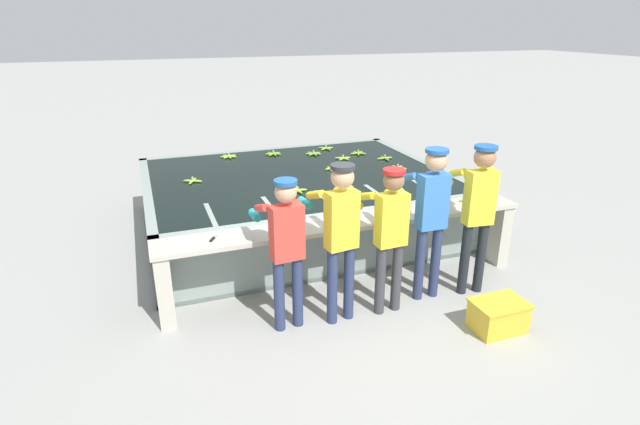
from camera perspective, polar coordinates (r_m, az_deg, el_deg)
ground_plane at (r=5.88m, az=4.09°, el=-9.44°), size 80.00×80.00×0.00m
wash_tank at (r=7.54m, az=-2.52°, el=1.22°), size 4.37×3.47×0.85m
work_ledge at (r=5.79m, az=3.34°, el=-3.18°), size 4.37×0.45×0.85m
worker_0 at (r=4.91m, az=-3.93°, el=-3.25°), size 0.44×0.73×1.60m
worker_1 at (r=4.99m, az=2.30°, el=-1.79°), size 0.47×0.74×1.71m
worker_2 at (r=5.23m, az=7.94°, el=-1.72°), size 0.42×0.72×1.61m
worker_3 at (r=5.55m, az=12.52°, el=0.42°), size 0.41×0.73×1.75m
worker_4 at (r=5.79m, az=17.57°, el=0.85°), size 0.46×0.74×1.75m
banana_bunch_floating_0 at (r=8.53m, az=-0.76°, el=6.76°), size 0.28×0.27×0.08m
banana_bunch_floating_1 at (r=8.31m, az=7.41°, el=6.19°), size 0.28×0.28×0.08m
banana_bunch_floating_2 at (r=7.27m, az=-14.36°, el=3.53°), size 0.27×0.27×0.08m
banana_bunch_floating_3 at (r=8.59m, az=4.38°, el=6.79°), size 0.27×0.28×0.08m
banana_bunch_floating_4 at (r=6.66m, az=-2.66°, el=2.56°), size 0.27×0.28×0.08m
banana_bunch_floating_5 at (r=8.90m, az=0.68°, el=7.36°), size 0.27×0.28×0.08m
banana_bunch_floating_6 at (r=8.56m, az=-5.36°, el=6.71°), size 0.28×0.28×0.08m
banana_bunch_floating_7 at (r=7.65m, az=1.60°, el=5.06°), size 0.28×0.28×0.08m
banana_bunch_floating_8 at (r=8.49m, az=-10.41°, el=6.33°), size 0.28×0.28×0.08m
banana_bunch_floating_9 at (r=8.24m, az=2.66°, el=6.22°), size 0.27×0.28×0.08m
banana_bunch_floating_10 at (r=7.78m, az=8.87°, el=5.08°), size 0.27×0.28×0.08m
banana_bunch_ledge_0 at (r=6.51m, az=16.80°, el=1.26°), size 0.28×0.28×0.08m
banana_bunch_ledge_1 at (r=5.43m, az=-3.10°, el=-1.78°), size 0.28×0.27×0.08m
banana_bunch_ledge_2 at (r=5.69m, az=3.10°, el=-0.72°), size 0.27×0.28×0.08m
knife_0 at (r=5.36m, az=-11.93°, el=-2.71°), size 0.20×0.32×0.02m
knife_1 at (r=5.94m, az=7.72°, el=-0.03°), size 0.35×0.11×0.02m
crate at (r=5.52m, az=19.70°, el=-11.04°), size 0.55×0.39×0.32m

